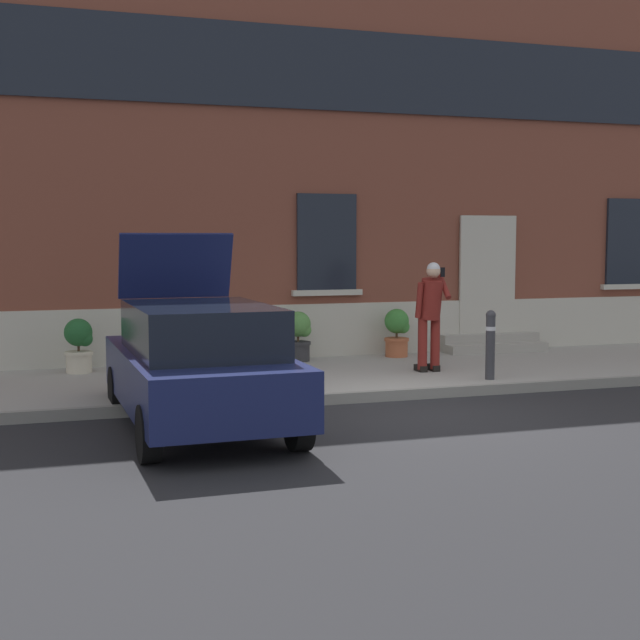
# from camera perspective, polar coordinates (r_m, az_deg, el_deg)

# --- Properties ---
(ground_plane) EXTENTS (80.00, 80.00, 0.00)m
(ground_plane) POSITION_cam_1_polar(r_m,az_deg,el_deg) (11.54, 5.14, -6.07)
(ground_plane) COLOR #232326
(sidewalk) EXTENTS (24.00, 3.60, 0.15)m
(sidewalk) POSITION_cam_1_polar(r_m,az_deg,el_deg) (14.10, 0.65, -3.66)
(sidewalk) COLOR #99968E
(sidewalk) RESTS_ON ground
(curb_edge) EXTENTS (24.00, 0.12, 0.15)m
(curb_edge) POSITION_cam_1_polar(r_m,az_deg,el_deg) (12.38, 3.42, -4.92)
(curb_edge) COLOR gray
(curb_edge) RESTS_ON ground
(building_facade) EXTENTS (24.00, 1.52, 7.50)m
(building_facade) POSITION_cam_1_polar(r_m,az_deg,el_deg) (16.38, -2.14, 10.40)
(building_facade) COLOR brown
(building_facade) RESTS_ON ground
(entrance_stoop) EXTENTS (1.99, 0.64, 0.32)m
(entrance_stoop) POSITION_cam_1_polar(r_m,az_deg,el_deg) (16.98, 10.99, -1.52)
(entrance_stoop) COLOR #9E998E
(entrance_stoop) RESTS_ON sidewalk
(hatchback_car_navy) EXTENTS (1.85, 4.10, 2.34)m
(hatchback_car_navy) POSITION_cam_1_polar(r_m,az_deg,el_deg) (10.56, -7.81, -2.76)
(hatchback_car_navy) COLOR #161E4C
(hatchback_car_navy) RESTS_ON ground
(bollard_near_person) EXTENTS (0.15, 0.15, 1.04)m
(bollard_near_person) POSITION_cam_1_polar(r_m,az_deg,el_deg) (13.52, 10.90, -1.41)
(bollard_near_person) COLOR #333338
(bollard_near_person) RESTS_ON sidewalk
(bollard_far_left) EXTENTS (0.15, 0.15, 1.04)m
(bollard_far_left) POSITION_cam_1_polar(r_m,az_deg,el_deg) (12.27, -2.84, -2.00)
(bollard_far_left) COLOR #333338
(bollard_far_left) RESTS_ON sidewalk
(person_on_phone) EXTENTS (0.51, 0.51, 1.74)m
(person_on_phone) POSITION_cam_1_polar(r_m,az_deg,el_deg) (14.07, 7.12, 0.68)
(person_on_phone) COLOR maroon
(person_on_phone) RESTS_ON sidewalk
(planter_cream) EXTENTS (0.44, 0.44, 0.86)m
(planter_cream) POSITION_cam_1_polar(r_m,az_deg,el_deg) (14.46, -15.24, -1.50)
(planter_cream) COLOR beige
(planter_cream) RESTS_ON sidewalk
(planter_olive) EXTENTS (0.44, 0.44, 0.86)m
(planter_olive) POSITION_cam_1_polar(r_m,az_deg,el_deg) (14.62, -8.02, -1.29)
(planter_olive) COLOR #606B38
(planter_olive) RESTS_ON sidewalk
(planter_charcoal) EXTENTS (0.44, 0.44, 0.86)m
(planter_charcoal) POSITION_cam_1_polar(r_m,az_deg,el_deg) (15.28, -1.38, -0.96)
(planter_charcoal) COLOR #2D2D30
(planter_charcoal) RESTS_ON sidewalk
(planter_terracotta) EXTENTS (0.44, 0.44, 0.86)m
(planter_terracotta) POSITION_cam_1_polar(r_m,az_deg,el_deg) (15.89, 4.99, -0.73)
(planter_terracotta) COLOR #B25B38
(planter_terracotta) RESTS_ON sidewalk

